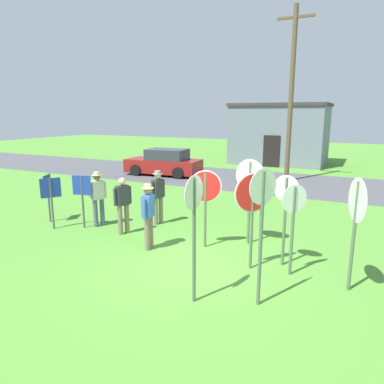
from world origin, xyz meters
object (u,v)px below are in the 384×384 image
(parked_car_on_street, at_px, (164,163))
(stop_sign_nearest, at_px, (250,186))
(utility_pole, at_px, (291,93))
(stop_sign_rear_left, at_px, (194,220))
(stop_sign_rear_right, at_px, (356,214))
(person_in_dark_shirt, at_px, (123,203))
(stop_sign_leaning_left, at_px, (286,206))
(person_on_left, at_px, (148,213))
(info_panel_middle, at_px, (82,192))
(person_in_teal, at_px, (158,194))
(info_panel_leftmost, at_px, (48,190))
(stop_sign_center_cluster, at_px, (205,195))
(info_panel_rightmost, at_px, (51,194))
(person_with_sunhat, at_px, (98,195))
(stop_sign_tallest, at_px, (293,215))
(stop_sign_low_front, at_px, (262,216))
(stop_sign_far_back, at_px, (252,203))

(parked_car_on_street, height_order, stop_sign_nearest, stop_sign_nearest)
(utility_pole, height_order, stop_sign_rear_left, utility_pole)
(stop_sign_rear_right, bearing_deg, parked_car_on_street, 135.39)
(person_in_dark_shirt, bearing_deg, stop_sign_leaning_left, -1.92)
(stop_sign_rear_right, height_order, person_on_left, stop_sign_rear_right)
(parked_car_on_street, bearing_deg, info_panel_middle, -73.98)
(parked_car_on_street, bearing_deg, stop_sign_nearest, -47.96)
(person_in_teal, distance_m, info_panel_leftmost, 3.62)
(stop_sign_center_cluster, bearing_deg, stop_sign_nearest, 39.10)
(stop_sign_center_cluster, height_order, info_panel_rightmost, stop_sign_center_cluster)
(stop_sign_rear_left, relative_size, person_in_teal, 1.40)
(stop_sign_nearest, xyz_separation_m, person_with_sunhat, (-4.72, -0.60, -0.60))
(utility_pole, bearing_deg, stop_sign_rear_left, -85.73)
(stop_sign_rear_left, distance_m, person_in_teal, 5.02)
(stop_sign_tallest, relative_size, info_panel_leftmost, 1.30)
(stop_sign_leaning_left, relative_size, info_panel_middle, 1.30)
(stop_sign_rear_left, bearing_deg, person_in_dark_shirt, 144.17)
(person_in_teal, bearing_deg, stop_sign_leaning_left, -18.49)
(stop_sign_rear_left, height_order, person_on_left, stop_sign_rear_left)
(info_panel_leftmost, relative_size, info_panel_middle, 0.95)
(person_in_teal, bearing_deg, info_panel_rightmost, -144.68)
(stop_sign_low_front, bearing_deg, person_with_sunhat, 157.69)
(stop_sign_nearest, xyz_separation_m, person_on_left, (-2.22, -1.55, -0.63))
(person_in_dark_shirt, distance_m, info_panel_rightmost, 2.32)
(info_panel_middle, bearing_deg, stop_sign_nearest, 10.80)
(parked_car_on_street, xyz_separation_m, stop_sign_tallest, (9.18, -10.07, 0.67))
(person_on_left, bearing_deg, stop_sign_nearest, 34.99)
(person_with_sunhat, bearing_deg, person_in_dark_shirt, -12.51)
(utility_pole, distance_m, person_in_dark_shirt, 11.53)
(stop_sign_center_cluster, distance_m, info_panel_middle, 4.08)
(stop_sign_nearest, bearing_deg, stop_sign_far_back, -70.73)
(stop_sign_center_cluster, distance_m, stop_sign_rear_left, 2.84)
(stop_sign_far_back, relative_size, stop_sign_rear_left, 0.92)
(stop_sign_tallest, bearing_deg, info_panel_leftmost, 176.41)
(stop_sign_center_cluster, distance_m, person_in_teal, 2.53)
(stop_sign_nearest, bearing_deg, stop_sign_center_cluster, -140.90)
(person_with_sunhat, bearing_deg, stop_sign_rear_left, -30.92)
(stop_sign_center_cluster, height_order, stop_sign_tallest, stop_sign_center_cluster)
(stop_sign_far_back, distance_m, stop_sign_low_front, 1.60)
(stop_sign_tallest, height_order, person_with_sunhat, stop_sign_tallest)
(stop_sign_center_cluster, xyz_separation_m, stop_sign_tallest, (2.37, -0.68, -0.06))
(stop_sign_rear_right, bearing_deg, stop_sign_rear_left, -145.72)
(person_in_teal, bearing_deg, utility_pole, 77.02)
(person_in_teal, relative_size, person_on_left, 1.00)
(info_panel_rightmost, bearing_deg, stop_sign_low_front, -12.60)
(person_on_left, bearing_deg, person_in_teal, 115.01)
(person_in_dark_shirt, bearing_deg, stop_sign_tallest, -6.85)
(stop_sign_tallest, distance_m, info_panel_middle, 6.46)
(stop_sign_rear_left, bearing_deg, info_panel_middle, 153.76)
(stop_sign_nearest, bearing_deg, person_in_teal, 172.35)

